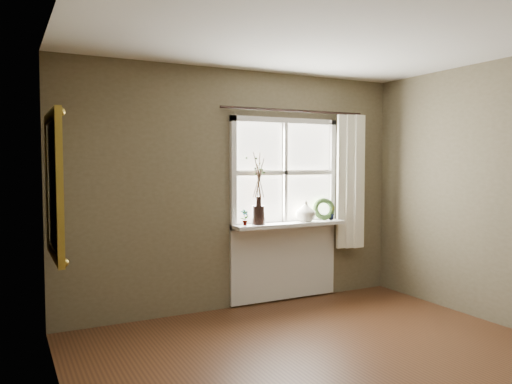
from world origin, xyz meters
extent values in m
plane|color=silver|center=(0.00, 0.00, 2.60)|extent=(4.50, 4.50, 0.00)
cube|color=brown|center=(0.00, 2.30, 1.30)|extent=(4.00, 0.10, 2.60)
cube|color=brown|center=(-2.05, 0.00, 1.30)|extent=(0.10, 4.50, 2.60)
cube|color=silver|center=(0.55, 2.22, 0.89)|extent=(1.36, 0.06, 0.06)
cube|color=silver|center=(0.55, 2.22, 2.07)|extent=(1.36, 0.06, 0.06)
cube|color=silver|center=(-0.10, 2.22, 1.48)|extent=(0.06, 0.06, 1.24)
cube|color=silver|center=(1.20, 2.22, 1.48)|extent=(0.06, 0.06, 1.24)
cube|color=silver|center=(0.55, 2.22, 1.48)|extent=(1.24, 0.05, 0.04)
cube|color=silver|center=(0.55, 2.22, 1.48)|extent=(0.04, 0.05, 1.12)
cube|color=white|center=(0.23, 2.25, 1.77)|extent=(0.59, 0.01, 0.53)
cube|color=white|center=(0.88, 2.25, 1.77)|extent=(0.59, 0.01, 0.53)
cube|color=white|center=(0.23, 2.25, 1.19)|extent=(0.59, 0.01, 0.53)
cube|color=white|center=(0.88, 2.25, 1.19)|extent=(0.59, 0.01, 0.53)
cube|color=silver|center=(0.55, 2.12, 0.90)|extent=(1.36, 0.26, 0.04)
cube|color=silver|center=(0.55, 2.23, 0.46)|extent=(1.36, 0.04, 0.88)
cylinder|color=black|center=(0.16, 2.12, 1.02)|extent=(0.17, 0.17, 0.21)
imported|color=beige|center=(0.77, 2.12, 1.04)|extent=(0.23, 0.23, 0.24)
torus|color=#2C441E|center=(1.04, 2.16, 1.02)|extent=(0.29, 0.20, 0.27)
imported|color=#2C441E|center=(-0.01, 2.12, 1.01)|extent=(0.09, 0.07, 0.17)
imported|color=#2C441E|center=(1.13, 2.12, 1.00)|extent=(0.09, 0.08, 0.16)
cube|color=white|center=(1.39, 2.13, 1.37)|extent=(0.36, 0.12, 1.59)
cylinder|color=black|center=(0.65, 2.17, 2.18)|extent=(1.84, 0.03, 0.03)
cube|color=white|center=(-1.97, 1.62, 1.41)|extent=(0.02, 0.82, 1.01)
cube|color=#AB8D32|center=(-1.96, 1.62, 1.96)|extent=(0.05, 0.99, 0.09)
cube|color=#AB8D32|center=(-1.96, 1.62, 0.86)|extent=(0.05, 0.99, 0.09)
cube|color=#AB8D32|center=(-1.96, 1.17, 1.41)|extent=(0.05, 0.09, 1.01)
cube|color=#AB8D32|center=(-1.96, 2.07, 1.41)|extent=(0.05, 0.09, 1.01)
sphere|color=silver|center=(-1.91, 1.59, 1.90)|extent=(0.04, 0.04, 0.04)
sphere|color=silver|center=(-1.91, 1.62, 1.86)|extent=(0.04, 0.04, 0.04)
sphere|color=silver|center=(-1.91, 1.65, 1.91)|extent=(0.04, 0.04, 0.04)
camera|label=1|loc=(-2.33, -2.68, 1.60)|focal=35.00mm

